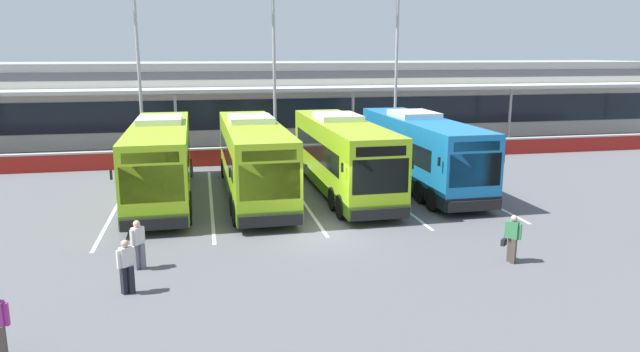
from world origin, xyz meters
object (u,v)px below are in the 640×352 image
object	(u,v)px
coach_bus_left_centre	(254,160)
lamp_post_centre	(274,60)
lamp_post_east	(397,60)
coach_bus_right_centre	(420,152)
coach_bus_centre	(342,156)
pedestrian_near_bin	(138,243)
pedestrian_in_dark_coat	(126,265)
pedestrian_with_handbag	(512,237)
lamp_post_west	(138,61)
coach_bus_leftmost	(161,161)

from	to	relation	value
coach_bus_left_centre	lamp_post_centre	bearing A→B (deg)	76.95
lamp_post_east	coach_bus_right_centre	bearing A→B (deg)	-102.20
coach_bus_right_centre	lamp_post_centre	world-z (taller)	lamp_post_centre
lamp_post_centre	coach_bus_centre	bearing A→B (deg)	-78.30
coach_bus_right_centre	pedestrian_near_bin	size ratio (longest dim) A/B	7.52
coach_bus_right_centre	pedestrian_in_dark_coat	world-z (taller)	coach_bus_right_centre
coach_bus_right_centre	pedestrian_with_handbag	world-z (taller)	coach_bus_right_centre
coach_bus_right_centre	lamp_post_west	xyz separation A→B (m)	(-14.57, 9.82, 4.50)
pedestrian_with_handbag	pedestrian_in_dark_coat	size ratio (longest dim) A/B	1.00
coach_bus_left_centre	lamp_post_east	world-z (taller)	lamp_post_east
lamp_post_east	pedestrian_near_bin	bearing A→B (deg)	-127.76
pedestrian_near_bin	coach_bus_left_centre	bearing A→B (deg)	62.86
coach_bus_leftmost	coach_bus_right_centre	world-z (taller)	same
coach_bus_left_centre	pedestrian_with_handbag	world-z (taller)	coach_bus_left_centre
coach_bus_centre	lamp_post_west	bearing A→B (deg)	135.43
coach_bus_centre	pedestrian_in_dark_coat	size ratio (longest dim) A/B	7.52
coach_bus_right_centre	lamp_post_west	bearing A→B (deg)	146.02
coach_bus_leftmost	pedestrian_with_handbag	size ratio (longest dim) A/B	7.52
coach_bus_centre	pedestrian_near_bin	size ratio (longest dim) A/B	7.52
coach_bus_right_centre	pedestrian_in_dark_coat	xyz separation A→B (m)	(-13.17, -11.11, -0.91)
pedestrian_near_bin	lamp_post_west	xyz separation A→B (m)	(-1.52, 19.01, 5.42)
coach_bus_leftmost	pedestrian_with_handbag	world-z (taller)	coach_bus_leftmost
coach_bus_centre	pedestrian_in_dark_coat	xyz separation A→B (m)	(-8.97, -10.72, -0.91)
pedestrian_with_handbag	pedestrian_near_bin	bearing A→B (deg)	171.29
pedestrian_near_bin	lamp_post_west	world-z (taller)	lamp_post_west
coach_bus_right_centre	lamp_post_east	xyz separation A→B (m)	(2.30, 10.62, 4.50)
pedestrian_near_bin	lamp_post_centre	size ratio (longest dim) A/B	0.15
coach_bus_centre	coach_bus_right_centre	world-z (taller)	same
coach_bus_leftmost	lamp_post_centre	size ratio (longest dim) A/B	1.11
coach_bus_right_centre	lamp_post_centre	distance (m)	12.24
pedestrian_with_handbag	lamp_post_west	bearing A→B (deg)	122.98
pedestrian_with_handbag	lamp_post_east	size ratio (longest dim) A/B	0.15
coach_bus_right_centre	lamp_post_west	size ratio (longest dim) A/B	1.11
lamp_post_west	coach_bus_right_centre	bearing A→B (deg)	-33.98
coach_bus_right_centre	pedestrian_in_dark_coat	bearing A→B (deg)	-139.85
coach_bus_leftmost	lamp_post_west	bearing A→B (deg)	99.89
coach_bus_right_centre	pedestrian_with_handbag	distance (m)	11.12
lamp_post_centre	lamp_post_east	distance (m)	8.62
coach_bus_centre	pedestrian_with_handbag	size ratio (longest dim) A/B	7.52
coach_bus_centre	lamp_post_east	distance (m)	13.55
coach_bus_centre	pedestrian_near_bin	bearing A→B (deg)	-135.14
coach_bus_left_centre	pedestrian_with_handbag	distance (m)	13.02
coach_bus_leftmost	pedestrian_near_bin	xyz separation A→B (m)	(-0.18, -9.20, -0.91)
pedestrian_in_dark_coat	pedestrian_near_bin	bearing A→B (deg)	86.31
pedestrian_in_dark_coat	lamp_post_centre	distance (m)	22.41
coach_bus_centre	coach_bus_left_centre	bearing A→B (deg)	-179.39
coach_bus_leftmost	pedestrian_in_dark_coat	xyz separation A→B (m)	(-0.31, -11.12, -0.91)
coach_bus_centre	lamp_post_centre	bearing A→B (deg)	101.70
lamp_post_centre	lamp_post_east	size ratio (longest dim) A/B	1.00
coach_bus_centre	lamp_post_west	world-z (taller)	lamp_post_west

